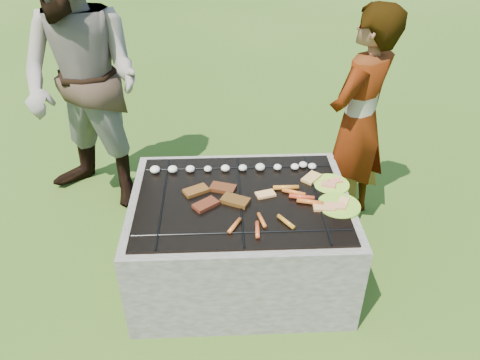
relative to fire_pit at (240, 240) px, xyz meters
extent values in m
plane|color=#294912|center=(0.00, 0.00, -0.28)|extent=(60.00, 60.00, 0.00)
cube|color=#AAA397|center=(0.00, 0.41, 0.02)|extent=(1.30, 0.18, 0.60)
cube|color=gray|center=(0.00, -0.41, 0.02)|extent=(1.30, 0.18, 0.60)
cube|color=gray|center=(-0.56, 0.00, 0.02)|extent=(0.18, 0.64, 0.60)
cube|color=#A59E93|center=(0.56, 0.00, 0.02)|extent=(0.18, 0.64, 0.60)
cube|color=black|center=(0.00, 0.00, -0.04)|extent=(0.94, 0.64, 0.48)
sphere|color=#FF5914|center=(0.00, 0.00, 0.18)|extent=(0.10, 0.10, 0.10)
cube|color=black|center=(0.00, 0.00, 0.32)|extent=(1.20, 0.90, 0.01)
cylinder|color=black|center=(-0.45, 0.00, 0.33)|extent=(0.01, 0.88, 0.01)
cylinder|color=black|center=(0.00, 0.00, 0.33)|extent=(0.01, 0.88, 0.01)
cylinder|color=black|center=(0.45, 0.00, 0.33)|extent=(0.01, 0.88, 0.01)
cylinder|color=black|center=(0.00, -0.32, 0.33)|extent=(1.18, 0.01, 0.01)
cylinder|color=black|center=(0.00, 0.32, 0.33)|extent=(1.18, 0.01, 0.01)
ellipsoid|color=white|center=(-0.53, 0.29, 0.35)|extent=(0.06, 0.06, 0.04)
ellipsoid|color=white|center=(-0.42, 0.29, 0.35)|extent=(0.06, 0.06, 0.04)
ellipsoid|color=white|center=(-0.30, 0.29, 0.35)|extent=(0.06, 0.06, 0.04)
ellipsoid|color=beige|center=(-0.19, 0.29, 0.35)|extent=(0.05, 0.05, 0.04)
ellipsoid|color=white|center=(-0.08, 0.29, 0.35)|extent=(0.06, 0.06, 0.04)
ellipsoid|color=beige|center=(0.03, 0.29, 0.35)|extent=(0.05, 0.05, 0.04)
ellipsoid|color=beige|center=(0.14, 0.29, 0.35)|extent=(0.06, 0.06, 0.04)
ellipsoid|color=#EDE1C9|center=(0.25, 0.29, 0.35)|extent=(0.05, 0.05, 0.04)
ellipsoid|color=white|center=(0.36, 0.29, 0.35)|extent=(0.05, 0.05, 0.04)
ellipsoid|color=beige|center=(0.47, 0.29, 0.35)|extent=(0.05, 0.05, 0.04)
ellipsoid|color=beige|center=(0.42, 0.31, 0.35)|extent=(0.05, 0.05, 0.04)
cube|color=#9A571C|center=(-0.26, 0.06, 0.34)|extent=(0.17, 0.14, 0.02)
cube|color=brown|center=(-0.10, 0.08, 0.34)|extent=(0.17, 0.13, 0.02)
cube|color=maroon|center=(-0.20, -0.08, 0.34)|extent=(0.16, 0.15, 0.02)
cube|color=brown|center=(-0.03, -0.05, 0.34)|extent=(0.18, 0.15, 0.02)
cylinder|color=#C57720|center=(0.28, 0.07, 0.34)|extent=(0.15, 0.03, 0.03)
cylinder|color=orange|center=(0.32, 0.02, 0.34)|extent=(0.14, 0.08, 0.03)
cylinder|color=#CA5021|center=(0.36, -0.03, 0.34)|extent=(0.15, 0.06, 0.03)
cylinder|color=orange|center=(0.40, -0.08, 0.34)|extent=(0.15, 0.07, 0.03)
cylinder|color=orange|center=(0.11, -0.23, 0.34)|extent=(0.05, 0.12, 0.02)
cylinder|color=orange|center=(0.24, -0.25, 0.34)|extent=(0.09, 0.12, 0.02)
cylinder|color=orange|center=(-0.04, -0.27, 0.34)|extent=(0.08, 0.12, 0.02)
cylinder|color=red|center=(0.08, -0.31, 0.34)|extent=(0.03, 0.13, 0.02)
cube|color=#E9AF77|center=(0.15, 0.01, 0.34)|extent=(0.12, 0.09, 0.01)
cube|color=tan|center=(0.47, -0.13, 0.34)|extent=(0.12, 0.08, 0.02)
cube|color=tan|center=(0.45, 0.17, 0.34)|extent=(0.14, 0.15, 0.02)
cylinder|color=yellow|center=(0.56, 0.11, 0.33)|extent=(0.25, 0.25, 0.01)
cube|color=#E4A174|center=(0.54, 0.09, 0.34)|extent=(0.10, 0.08, 0.01)
cube|color=tan|center=(0.59, 0.13, 0.34)|extent=(0.09, 0.07, 0.01)
cylinder|color=#BED633|center=(0.56, -0.10, 0.33)|extent=(0.32, 0.32, 0.02)
cube|color=tan|center=(0.54, -0.12, 0.34)|extent=(0.10, 0.07, 0.02)
cube|color=#F8C07F|center=(0.59, -0.08, 0.34)|extent=(0.08, 0.10, 0.01)
imported|color=#A59B8A|center=(0.82, 0.57, 0.51)|extent=(0.68, 0.67, 1.58)
imported|color=gray|center=(-1.06, 0.90, 0.69)|extent=(1.18, 1.09, 1.94)
camera|label=1|loc=(-0.10, -2.21, 1.95)|focal=35.00mm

